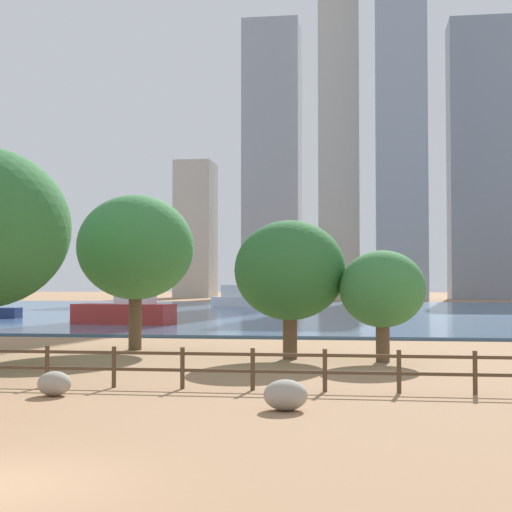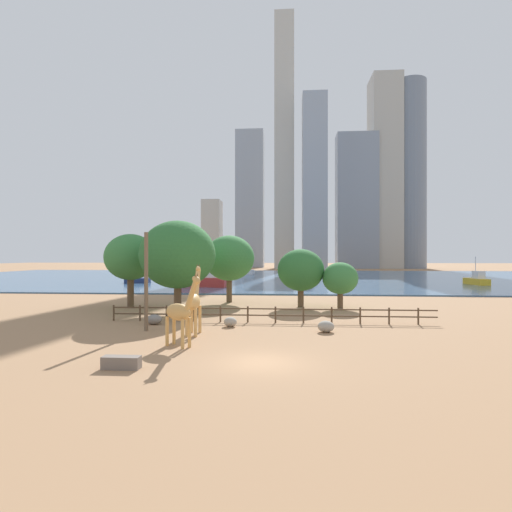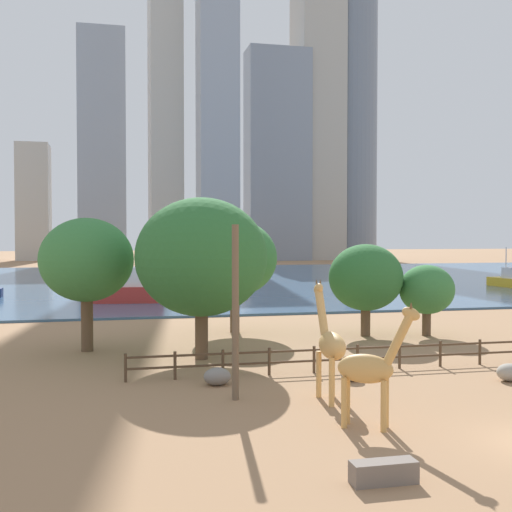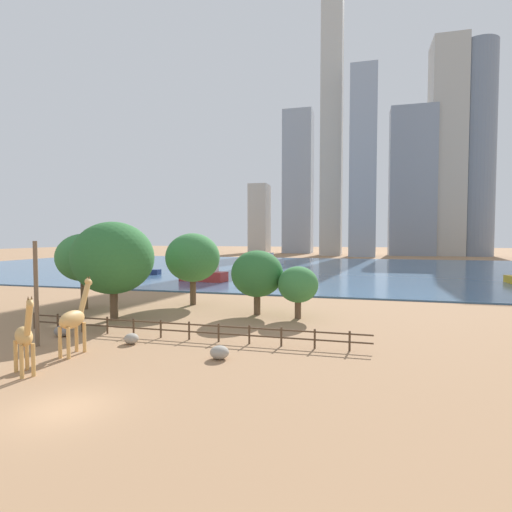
{
  "view_description": "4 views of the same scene",
  "coord_description": "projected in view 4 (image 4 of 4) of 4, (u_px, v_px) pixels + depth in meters",
  "views": [
    {
      "loc": [
        6.2,
        -12.11,
        3.31
      ],
      "look_at": [
        -1.06,
        38.38,
        5.09
      ],
      "focal_mm": 55.0,
      "sensor_mm": 36.0,
      "label": 1
    },
    {
      "loc": [
        1.25,
        -20.03,
        5.38
      ],
      "look_at": [
        -3.2,
        38.83,
        5.34
      ],
      "focal_mm": 28.0,
      "sensor_mm": 36.0,
      "label": 2
    },
    {
      "loc": [
        -13.66,
        -17.36,
        6.61
      ],
      "look_at": [
        0.33,
        43.8,
        4.65
      ],
      "focal_mm": 45.0,
      "sensor_mm": 36.0,
      "label": 3
    },
    {
      "loc": [
        12.2,
        -14.01,
        7.34
      ],
      "look_at": [
        -0.31,
        33.43,
        4.98
      ],
      "focal_mm": 28.0,
      "sensor_mm": 36.0,
      "label": 4
    }
  ],
  "objects": [
    {
      "name": "boat_sailboat",
      "position": [
        205.0,
        274.0,
        64.27
      ],
      "size": [
        7.96,
        3.79,
        6.89
      ],
      "rotation": [
        0.0,
        0.0,
        3.0
      ],
      "color": "#B22D28",
      "rests_on": "harbor_water"
    },
    {
      "name": "boat_barge",
      "position": [
        271.0,
        260.0,
        106.86
      ],
      "size": [
        6.94,
        4.01,
        2.88
      ],
      "rotation": [
        0.0,
        0.0,
        6.01
      ],
      "color": "silver",
      "rests_on": "harbor_water"
    },
    {
      "name": "boulder_near_fence",
      "position": [
        62.0,
        331.0,
        29.41
      ],
      "size": [
        1.21,
        1.04,
        0.78
      ],
      "primitive_type": "ellipsoid",
      "color": "gray",
      "rests_on": "ground"
    },
    {
      "name": "boulder_by_pole",
      "position": [
        219.0,
        352.0,
        23.95
      ],
      "size": [
        1.16,
        1.07,
        0.8
      ],
      "primitive_type": "ellipsoid",
      "color": "gray",
      "rests_on": "ground"
    },
    {
      "name": "giraffe_companion",
      "position": [
        74.0,
        319.0,
        24.82
      ],
      "size": [
        0.88,
        3.1,
        4.8
      ],
      "rotation": [
        0.0,
        0.0,
        1.59
      ],
      "color": "tan",
      "rests_on": "ground"
    },
    {
      "name": "utility_pole",
      "position": [
        36.0,
        294.0,
        26.62
      ],
      "size": [
        0.28,
        0.28,
        7.07
      ],
      "primitive_type": "cylinder",
      "color": "brown",
      "rests_on": "ground"
    },
    {
      "name": "skyline_block_right",
      "position": [
        298.0,
        183.0,
        179.55
      ],
      "size": [
        12.81,
        11.01,
        63.24
      ],
      "primitive_type": "cube",
      "color": "#939EAD",
      "rests_on": "ground"
    },
    {
      "name": "tree_left_large",
      "position": [
        83.0,
        258.0,
        40.32
      ],
      "size": [
        5.34,
        5.34,
        7.65
      ],
      "color": "brown",
      "rests_on": "ground"
    },
    {
      "name": "skyline_block_left",
      "position": [
        332.0,
        122.0,
        158.25
      ],
      "size": [
        8.04,
        14.03,
        105.52
      ],
      "primitive_type": "cube",
      "color": "#B7B2A8",
      "rests_on": "ground"
    },
    {
      "name": "skyline_tower_short",
      "position": [
        476.0,
        151.0,
        150.86
      ],
      "size": [
        13.43,
        13.43,
        79.82
      ],
      "primitive_type": "cylinder",
      "color": "slate",
      "rests_on": "ground"
    },
    {
      "name": "boulder_small",
      "position": [
        131.0,
        339.0,
        27.34
      ],
      "size": [
        0.99,
        0.96,
        0.72
      ],
      "primitive_type": "ellipsoid",
      "color": "gray",
      "rests_on": "ground"
    },
    {
      "name": "tree_left_small",
      "position": [
        298.0,
        285.0,
        35.72
      ],
      "size": [
        3.62,
        3.62,
        4.7
      ],
      "color": "brown",
      "rests_on": "ground"
    },
    {
      "name": "giraffe_tall",
      "position": [
        25.0,
        337.0,
        21.1
      ],
      "size": [
        2.69,
        2.01,
        4.39
      ],
      "rotation": [
        0.0,
        0.0,
        5.71
      ],
      "color": "tan",
      "rests_on": "ground"
    },
    {
      "name": "boat_ferry",
      "position": [
        148.0,
        271.0,
        76.1
      ],
      "size": [
        4.68,
        1.74,
        4.19
      ],
      "rotation": [
        0.0,
        0.0,
        0.01
      ],
      "color": "navy",
      "rests_on": "harbor_water"
    },
    {
      "name": "skyline_tower_glass",
      "position": [
        363.0,
        163.0,
        146.94
      ],
      "size": [
        9.57,
        9.42,
        69.35
      ],
      "primitive_type": "cube",
      "color": "#939EAD",
      "rests_on": "ground"
    },
    {
      "name": "ground_plane",
      "position": [
        307.0,
        268.0,
        94.26
      ],
      "size": [
        400.0,
        400.0,
        0.0
      ],
      "primitive_type": "plane",
      "color": "#9E7551"
    },
    {
      "name": "tree_right_tall",
      "position": [
        257.0,
        274.0,
        37.44
      ],
      "size": [
        4.88,
        4.88,
        6.08
      ],
      "color": "brown",
      "rests_on": "ground"
    },
    {
      "name": "harbor_water",
      "position": [
        306.0,
        268.0,
        91.35
      ],
      "size": [
        180.0,
        86.0,
        0.2
      ],
      "primitive_type": "cube",
      "color": "#3D6084",
      "rests_on": "ground"
    },
    {
      "name": "skyline_tower_needle",
      "position": [
        412.0,
        182.0,
        154.78
      ],
      "size": [
        17.03,
        9.36,
        57.1
      ],
      "primitive_type": "cube",
      "color": "gray",
      "rests_on": "ground"
    },
    {
      "name": "skyline_block_wide",
      "position": [
        446.0,
        149.0,
        154.6
      ],
      "size": [
        12.33,
        14.59,
        82.45
      ],
      "primitive_type": "cube",
      "color": "#ADA89E",
      "rests_on": "ground"
    },
    {
      "name": "skyline_block_central",
      "position": [
        259.0,
        219.0,
        185.76
      ],
      "size": [
        8.46,
        10.86,
        31.56
      ],
      "primitive_type": "cube",
      "color": "#B7B2A8",
      "rests_on": "ground"
    },
    {
      "name": "tree_right_small",
      "position": [
        193.0,
        258.0,
        42.9
      ],
      "size": [
        5.81,
        5.81,
        7.73
      ],
      "color": "brown",
      "rests_on": "ground"
    },
    {
      "name": "enclosure_fence",
      "position": [
        180.0,
        328.0,
        28.62
      ],
      "size": [
        26.12,
        0.14,
        1.3
      ],
      "color": "#4C3826",
      "rests_on": "ground"
    },
    {
      "name": "tree_center_broad",
      "position": [
        113.0,
        258.0,
        35.06
      ],
      "size": [
        7.07,
        7.07,
        8.67
      ],
      "color": "brown",
      "rests_on": "ground"
    }
  ]
}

